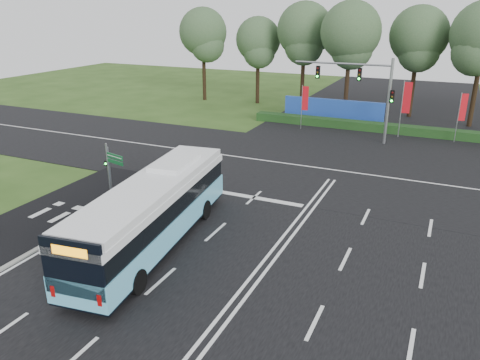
% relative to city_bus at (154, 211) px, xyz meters
% --- Properties ---
extents(ground, '(120.00, 120.00, 0.00)m').
position_rel_city_bus_xyz_m(ground, '(5.31, 2.38, -1.77)').
color(ground, '#2C4918').
rests_on(ground, ground).
extents(road_main, '(20.00, 120.00, 0.04)m').
position_rel_city_bus_xyz_m(road_main, '(5.31, 2.38, -1.75)').
color(road_main, black).
rests_on(road_main, ground).
extents(road_cross, '(120.00, 14.00, 0.05)m').
position_rel_city_bus_xyz_m(road_cross, '(5.31, 14.38, -1.75)').
color(road_cross, black).
rests_on(road_cross, ground).
extents(bike_path, '(5.00, 18.00, 0.06)m').
position_rel_city_bus_xyz_m(bike_path, '(-7.19, -0.62, -1.74)').
color(bike_path, black).
rests_on(bike_path, ground).
extents(kerb_strip, '(0.25, 18.00, 0.12)m').
position_rel_city_bus_xyz_m(kerb_strip, '(-4.79, -0.62, -1.71)').
color(kerb_strip, gray).
rests_on(kerb_strip, ground).
extents(city_bus, '(4.08, 12.48, 3.52)m').
position_rel_city_bus_xyz_m(city_bus, '(0.00, 0.00, 0.00)').
color(city_bus, '#63C2E7').
rests_on(city_bus, ground).
extents(pedestrian_signal, '(0.24, 0.40, 3.02)m').
position_rel_city_bus_xyz_m(pedestrian_signal, '(-6.11, 4.27, -0.12)').
color(pedestrian_signal, gray).
rests_on(pedestrian_signal, ground).
extents(street_sign, '(1.39, 0.42, 3.64)m').
position_rel_city_bus_xyz_m(street_sign, '(-4.90, 3.13, 0.55)').
color(street_sign, gray).
rests_on(street_sign, ground).
extents(banner_flag_left, '(0.60, 0.15, 4.11)m').
position_rel_city_bus_xyz_m(banner_flag_left, '(-0.35, 24.87, 0.92)').
color(banner_flag_left, gray).
rests_on(banner_flag_left, ground).
extents(banner_flag_mid, '(0.73, 0.13, 4.95)m').
position_rel_city_bus_xyz_m(banner_flag_mid, '(8.38, 25.53, 1.44)').
color(banner_flag_mid, gray).
rests_on(banner_flag_mid, ground).
extents(banner_flag_right, '(0.58, 0.30, 4.22)m').
position_rel_city_bus_xyz_m(banner_flag_right, '(12.87, 25.91, 0.99)').
color(banner_flag_right, gray).
rests_on(banner_flag_right, ground).
extents(traffic_light_gantry, '(8.41, 0.28, 7.00)m').
position_rel_city_bus_xyz_m(traffic_light_gantry, '(5.52, 22.88, 2.89)').
color(traffic_light_gantry, gray).
rests_on(traffic_light_gantry, ground).
extents(hedge, '(22.00, 1.20, 0.80)m').
position_rel_city_bus_xyz_m(hedge, '(5.31, 26.88, -1.37)').
color(hedge, '#163C17').
rests_on(hedge, ground).
extents(blue_hoarding, '(10.00, 0.30, 2.20)m').
position_rel_city_bus_xyz_m(blue_hoarding, '(1.31, 29.38, -0.67)').
color(blue_hoarding, '#2047AD').
rests_on(blue_hoarding, ground).
extents(eucalyptus_row, '(54.39, 8.86, 12.92)m').
position_rel_city_bus_xyz_m(eucalyptus_row, '(10.85, 33.12, 6.81)').
color(eucalyptus_row, black).
rests_on(eucalyptus_row, ground).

